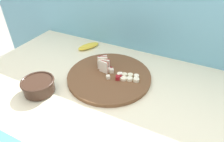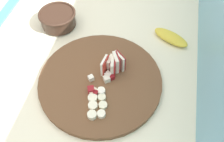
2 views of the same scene
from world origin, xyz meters
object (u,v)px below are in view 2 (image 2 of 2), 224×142
object	(u,v)px
apple_dice_pile	(101,82)
banana_slice_rows	(97,103)
banana_peel	(171,37)
cutting_board	(100,81)
apple_wedge_fan	(113,64)
ceramic_bowl	(58,18)

from	to	relation	value
apple_dice_pile	banana_slice_rows	xyz separation A→B (m)	(0.07, 0.01, -0.00)
banana_slice_rows	banana_peel	distance (m)	0.40
cutting_board	banana_peel	world-z (taller)	banana_peel
apple_wedge_fan	ceramic_bowl	world-z (taller)	apple_wedge_fan
ceramic_bowl	banana_peel	world-z (taller)	ceramic_bowl
apple_dice_pile	banana_peel	world-z (taller)	apple_dice_pile
apple_dice_pile	apple_wedge_fan	bearing A→B (deg)	159.82
apple_dice_pile	ceramic_bowl	distance (m)	0.35
cutting_board	banana_slice_rows	world-z (taller)	banana_slice_rows
ceramic_bowl	apple_dice_pile	bearing A→B (deg)	43.48
cutting_board	apple_dice_pile	world-z (taller)	apple_dice_pile
apple_dice_pile	ceramic_bowl	world-z (taller)	ceramic_bowl
cutting_board	apple_dice_pile	distance (m)	0.03
ceramic_bowl	banana_peel	xyz separation A→B (m)	(-0.02, 0.44, -0.02)
apple_wedge_fan	banana_slice_rows	distance (m)	0.15
apple_wedge_fan	ceramic_bowl	bearing A→B (deg)	-124.73
banana_peel	banana_slice_rows	bearing A→B (deg)	-30.13
cutting_board	apple_dice_pile	bearing A→B (deg)	23.68
ceramic_bowl	banana_peel	distance (m)	0.44
cutting_board	banana_slice_rows	xyz separation A→B (m)	(0.09, 0.01, 0.02)
ceramic_bowl	banana_peel	bearing A→B (deg)	92.29
apple_wedge_fan	banana_peel	bearing A→B (deg)	138.17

